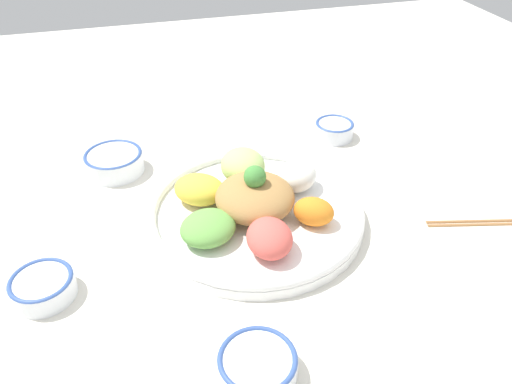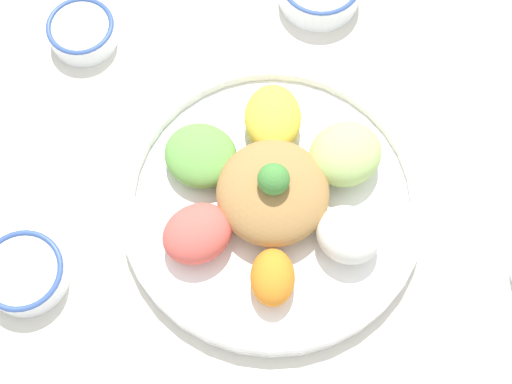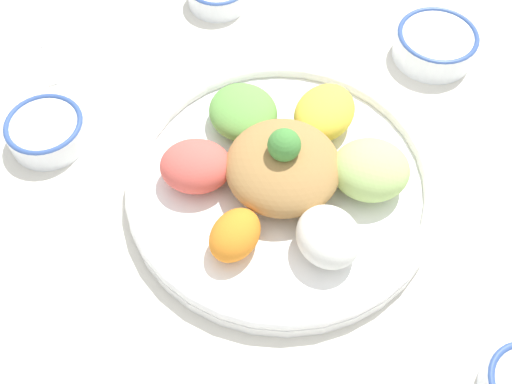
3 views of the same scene
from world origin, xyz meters
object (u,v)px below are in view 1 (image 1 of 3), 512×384
Objects in this scene: salad_platter at (253,207)px; sauce_bowl_dark at (334,129)px; chopsticks_pair_near at (491,222)px; sauce_bowl_red at (43,286)px; rice_bowl_plain at (114,161)px; rice_bowl_blue at (257,365)px.

salad_platter is 4.46× the size of sauce_bowl_dark.
sauce_bowl_dark is at bearing 126.27° from chopsticks_pair_near.
rice_bowl_plain is (-0.12, -0.33, 0.00)m from sauce_bowl_red.
rice_bowl_blue is (0.08, 0.32, -0.01)m from salad_platter.
salad_platter reaches higher than rice_bowl_blue.
sauce_bowl_red is 0.36m from rice_bowl_blue.
rice_bowl_plain is (0.16, -0.55, 0.00)m from rice_bowl_blue.
rice_bowl_plain is at bearing -110.57° from sauce_bowl_red.
rice_bowl_blue reaches higher than sauce_bowl_red.
salad_platter is 0.33m from rice_bowl_blue.
rice_bowl_plain is 0.51× the size of chopsticks_pair_near.
sauce_bowl_dark is (-0.62, -0.34, 0.00)m from sauce_bowl_red.
salad_platter is 4.10× the size of sauce_bowl_red.
rice_bowl_plain is at bearing 1.18° from sauce_bowl_dark.
rice_bowl_blue is 0.54m from chopsticks_pair_near.
chopsticks_pair_near is at bearing 112.68° from sauce_bowl_dark.
sauce_bowl_red reaches higher than chopsticks_pair_near.
salad_platter is 0.33m from rice_bowl_plain.
rice_bowl_blue is at bearing 141.26° from sauce_bowl_red.
sauce_bowl_red is at bearing 14.49° from salad_platter.
sauce_bowl_red is 0.71m from sauce_bowl_dark.
chopsticks_pair_near is at bearing -159.25° from rice_bowl_blue.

